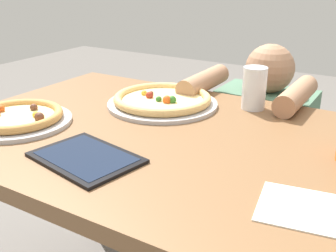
{
  "coord_description": "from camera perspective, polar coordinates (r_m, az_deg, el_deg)",
  "views": [
    {
      "loc": [
        0.52,
        -0.85,
        1.16
      ],
      "look_at": [
        0.02,
        -0.02,
        0.78
      ],
      "focal_mm": 43.35,
      "sensor_mm": 36.0,
      "label": 1
    }
  ],
  "objects": [
    {
      "name": "pizza_near",
      "position": [
        1.21,
        -20.45,
        1.08
      ],
      "size": [
        0.3,
        0.3,
        0.04
      ],
      "color": "#B7B7BC",
      "rests_on": "dining_table"
    },
    {
      "name": "dining_table",
      "position": [
        1.12,
        -0.19,
        -6.43
      ],
      "size": [
        1.23,
        0.82,
        0.75
      ],
      "color": "brown",
      "rests_on": "ground"
    },
    {
      "name": "paper_napkin",
      "position": [
        0.79,
        18.51,
        -10.95
      ],
      "size": [
        0.18,
        0.17,
        0.0
      ],
      "primitive_type": "cube",
      "rotation": [
        0.0,
        0.0,
        0.16
      ],
      "color": "white",
      "rests_on": "dining_table"
    },
    {
      "name": "water_cup_clear",
      "position": [
        1.27,
        12.03,
        5.28
      ],
      "size": [
        0.07,
        0.07,
        0.13
      ],
      "color": "silver",
      "rests_on": "dining_table"
    },
    {
      "name": "pizza_far",
      "position": [
        1.28,
        -0.8,
        3.62
      ],
      "size": [
        0.35,
        0.35,
        0.04
      ],
      "color": "#B7B7BC",
      "rests_on": "dining_table"
    },
    {
      "name": "tablet",
      "position": [
        0.94,
        -11.46,
        -4.37
      ],
      "size": [
        0.27,
        0.21,
        0.01
      ],
      "color": "black",
      "rests_on": "dining_table"
    },
    {
      "name": "diner_seated",
      "position": [
        1.71,
        12.87,
        -5.07
      ],
      "size": [
        0.39,
        0.51,
        0.9
      ],
      "color": "#333847",
      "rests_on": "ground"
    }
  ]
}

